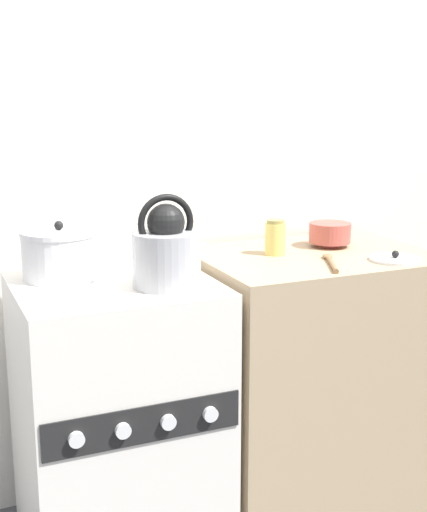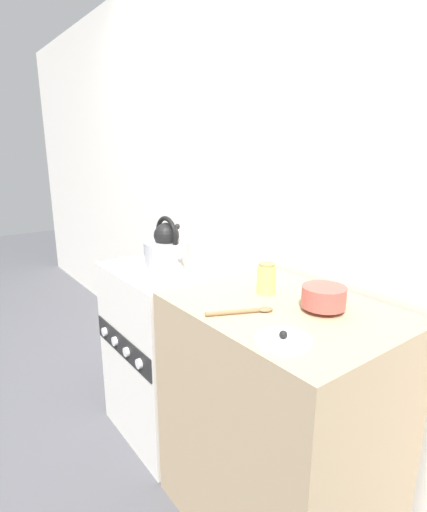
{
  "view_description": "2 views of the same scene",
  "coord_description": "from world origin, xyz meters",
  "px_view_note": "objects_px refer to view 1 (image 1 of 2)",
  "views": [
    {
      "loc": [
        -0.55,
        -1.76,
        1.46
      ],
      "look_at": [
        0.34,
        0.31,
        0.94
      ],
      "focal_mm": 50.0,
      "sensor_mm": 36.0,
      "label": 1
    },
    {
      "loc": [
        1.63,
        -0.68,
        1.45
      ],
      "look_at": [
        0.3,
        0.31,
        1.01
      ],
      "focal_mm": 28.0,
      "sensor_mm": 36.0,
      "label": 2
    }
  ],
  "objects_px": {
    "stove": "(118,420)",
    "storage_jar": "(275,238)",
    "cooking_pot": "(60,254)",
    "enamel_bowl": "(330,233)",
    "kettle": "(167,251)",
    "loose_pot_lid": "(395,259)"
  },
  "relations": [
    {
      "from": "enamel_bowl",
      "to": "stove",
      "type": "bearing_deg",
      "value": -172.62
    },
    {
      "from": "cooking_pot",
      "to": "storage_jar",
      "type": "xyz_separation_m",
      "value": [
        0.72,
        -0.05,
        0.0
      ]
    },
    {
      "from": "enamel_bowl",
      "to": "loose_pot_lid",
      "type": "relative_size",
      "value": 0.88
    },
    {
      "from": "cooking_pot",
      "to": "enamel_bowl",
      "type": "xyz_separation_m",
      "value": [
        0.96,
        -0.01,
        -0.01
      ]
    },
    {
      "from": "stove",
      "to": "cooking_pot",
      "type": "height_order",
      "value": "cooking_pot"
    },
    {
      "from": "loose_pot_lid",
      "to": "enamel_bowl",
      "type": "bearing_deg",
      "value": 105.94
    },
    {
      "from": "kettle",
      "to": "storage_jar",
      "type": "height_order",
      "value": "kettle"
    },
    {
      "from": "kettle",
      "to": "enamel_bowl",
      "type": "height_order",
      "value": "kettle"
    },
    {
      "from": "enamel_bowl",
      "to": "storage_jar",
      "type": "xyz_separation_m",
      "value": [
        -0.24,
        -0.04,
        0.01
      ]
    },
    {
      "from": "kettle",
      "to": "loose_pot_lid",
      "type": "relative_size",
      "value": 1.63
    },
    {
      "from": "stove",
      "to": "storage_jar",
      "type": "xyz_separation_m",
      "value": [
        0.59,
        0.07,
        0.53
      ]
    },
    {
      "from": "storage_jar",
      "to": "loose_pot_lid",
      "type": "distance_m",
      "value": 0.4
    },
    {
      "from": "storage_jar",
      "to": "kettle",
      "type": "bearing_deg",
      "value": -159.42
    },
    {
      "from": "storage_jar",
      "to": "loose_pot_lid",
      "type": "xyz_separation_m",
      "value": [
        0.32,
        -0.24,
        -0.05
      ]
    },
    {
      "from": "kettle",
      "to": "loose_pot_lid",
      "type": "height_order",
      "value": "kettle"
    },
    {
      "from": "kettle",
      "to": "storage_jar",
      "type": "relative_size",
      "value": 2.31
    },
    {
      "from": "enamel_bowl",
      "to": "kettle",
      "type": "bearing_deg",
      "value": -163.45
    },
    {
      "from": "loose_pot_lid",
      "to": "stove",
      "type": "bearing_deg",
      "value": 169.51
    },
    {
      "from": "kettle",
      "to": "stove",
      "type": "bearing_deg",
      "value": 144.19
    },
    {
      "from": "kettle",
      "to": "enamel_bowl",
      "type": "distance_m",
      "value": 0.72
    },
    {
      "from": "cooking_pot",
      "to": "loose_pot_lid",
      "type": "bearing_deg",
      "value": -15.56
    },
    {
      "from": "stove",
      "to": "storage_jar",
      "type": "bearing_deg",
      "value": 6.9
    }
  ]
}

